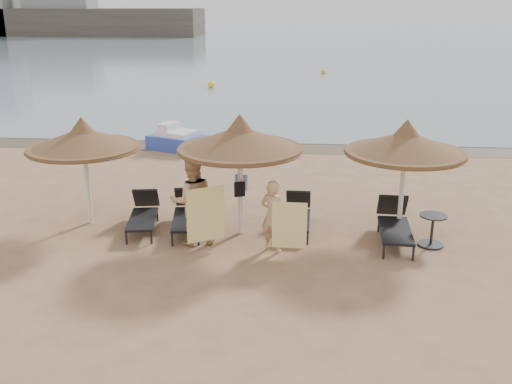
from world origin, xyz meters
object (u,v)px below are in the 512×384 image
lounger_far_right (394,223)px  side_table (432,231)px  person_right (273,211)px  pedal_boat (177,140)px  person_left (192,194)px  lounger_near_right (297,214)px  palapa_left (83,139)px  palapa_right (406,143)px  lounger_near_left (187,213)px  lounger_far_left (144,213)px  palapa_center (240,139)px

lounger_far_right → side_table: size_ratio=2.84×
person_right → pedal_boat: size_ratio=0.79×
person_left → lounger_near_right: bearing=-172.2°
person_left → palapa_left: bearing=-38.2°
palapa_left → side_table: size_ratio=3.68×
palapa_left → lounger_near_right: 5.18m
palapa_right → person_right: (-2.80, -1.22, -1.18)m
palapa_left → person_right: palapa_left is taller
palapa_right → side_table: size_ratio=3.78×
person_right → side_table: bearing=-143.3°
palapa_right → lounger_near_left: size_ratio=1.36×
lounger_far_left → person_right: bearing=-27.7°
palapa_right → lounger_far_left: size_ratio=1.43×
person_right → lounger_near_left: bearing=-1.4°
lounger_far_left → person_right: person_right is taller
side_table → pedal_boat: pedal_boat is taller
lounger_far_left → pedal_boat: size_ratio=0.81×
palapa_center → lounger_far_right: 3.84m
palapa_right → lounger_near_left: bearing=-178.6°
palapa_left → lounger_far_right: 7.23m
palapa_left → pedal_boat: palapa_left is taller
palapa_center → lounger_far_left: size_ratio=1.49×
pedal_boat → palapa_center: bearing=-43.8°
lounger_near_left → palapa_left: bearing=168.1°
palapa_right → lounger_far_right: (-0.17, -0.40, -1.70)m
lounger_near_right → pedal_boat: 8.34m
person_right → lounger_far_right: bearing=-135.3°
lounger_near_right → palapa_center: bearing=-161.1°
lounger_near_left → lounger_far_right: 4.67m
lounger_near_right → person_right: size_ratio=0.96×
palapa_left → palapa_right: 7.20m
lounger_far_left → lounger_near_left: size_ratio=0.95×
palapa_left → person_right: size_ratio=1.42×
palapa_center → lounger_near_left: (-1.26, 0.19, -1.80)m
lounger_far_left → pedal_boat: 7.42m
palapa_left → lounger_far_left: 2.16m
person_right → pedal_boat: (-3.88, 8.43, -0.56)m
palapa_center → pedal_boat: bearing=112.5°
lounger_near_left → person_right: bearing=-37.1°
palapa_right → side_table: (0.59, -0.66, -1.76)m
palapa_right → lounger_far_right: size_ratio=1.33×
palapa_left → lounger_far_right: bearing=-3.4°
side_table → pedal_boat: bearing=132.8°
palapa_left → lounger_far_right: (7.03, -0.42, -1.64)m
person_right → pedal_boat: person_right is taller
lounger_near_right → lounger_far_left: bearing=-174.4°
palapa_center → palapa_left: bearing=174.8°
palapa_center → lounger_near_right: 2.27m
lounger_far_right → lounger_near_right: bearing=169.7°
lounger_near_right → side_table: bearing=-13.3°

